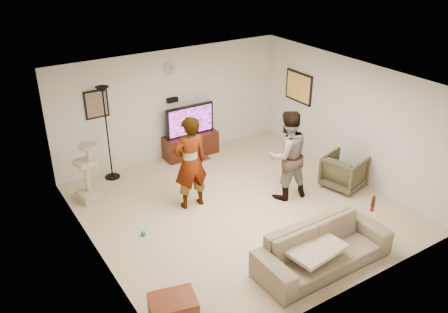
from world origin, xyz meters
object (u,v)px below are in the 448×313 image
floor_lamp (108,134)px  side_table (173,311)px  cat_tree (86,173)px  tv (190,120)px  armchair (344,171)px  person_left (190,163)px  person_right (287,155)px  tv_stand (191,145)px  beer_bottle (373,204)px  sofa (323,248)px

floor_lamp → side_table: bearing=-100.0°
cat_tree → side_table: bearing=-91.0°
tv → armchair: (1.94, -2.99, -0.54)m
person_left → side_table: (-1.66, -2.50, -0.71)m
person_right → side_table: 3.91m
person_left → armchair: person_left is taller
tv_stand → tv: bearing=0.0°
armchair → cat_tree: bearing=48.5°
floor_lamp → person_left: (0.89, -1.90, -0.10)m
armchair → side_table: size_ratio=1.23×
beer_bottle → side_table: bearing=177.0°
sofa → side_table: sofa is taller
armchair → floor_lamp: bearing=37.9°
person_right → armchair: bearing=173.4°
tv → armchair: 3.60m
person_right → cat_tree: bearing=-21.2°
tv_stand → person_right: size_ratio=0.71×
armchair → side_table: 4.88m
floor_lamp → armchair: floor_lamp is taller
tv_stand → floor_lamp: (-1.95, -0.03, 0.75)m
floor_lamp → person_left: floor_lamp is taller
person_right → sofa: bearing=75.9°
tv_stand → floor_lamp: floor_lamp is taller
tv_stand → tv: (0.00, 0.00, 0.62)m
person_left → side_table: bearing=59.3°
cat_tree → beer_bottle: size_ratio=4.84×
beer_bottle → cat_tree: bearing=131.8°
beer_bottle → side_table: (-3.59, 0.19, -0.58)m
floor_lamp → beer_bottle: size_ratio=8.11×
floor_lamp → cat_tree: size_ratio=1.67×
tv → person_left: 2.21m
tv → tv_stand: bearing=0.0°
side_table → tv_stand: bearing=58.4°
floor_lamp → beer_bottle: floor_lamp is taller
person_right → beer_bottle: (0.19, -1.99, -0.12)m
person_left → armchair: size_ratio=2.39×
tv → sofa: 4.66m
person_left → side_table: person_left is taller
person_right → armchair: size_ratio=2.36×
sofa → side_table: 2.56m
person_right → sofa: (-0.85, -1.99, -0.58)m
tv → sofa: bearing=-92.2°
cat_tree → person_left: person_left is taller
sofa → armchair: 2.67m
armchair → tv_stand: bearing=18.1°
cat_tree → beer_bottle: (3.52, -3.94, 0.18)m
cat_tree → armchair: cat_tree is taller
side_table → person_right: bearing=27.9°
person_right → person_left: bearing=-12.7°
armchair → person_right: bearing=59.4°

